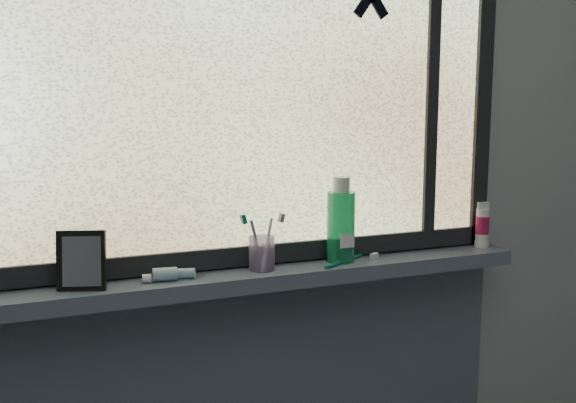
% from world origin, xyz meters
% --- Properties ---
extents(wall_back, '(3.00, 0.01, 2.50)m').
position_xyz_m(wall_back, '(0.00, 1.30, 1.25)').
color(wall_back, '#9EA3A8').
rests_on(wall_back, ground).
extents(windowsill, '(1.62, 0.14, 0.04)m').
position_xyz_m(windowsill, '(0.00, 1.23, 1.00)').
color(windowsill, '#4E5668').
rests_on(windowsill, wall_back).
extents(window_pane, '(1.50, 0.01, 1.00)m').
position_xyz_m(window_pane, '(0.00, 1.28, 1.53)').
color(window_pane, silver).
rests_on(window_pane, wall_back).
extents(frame_bottom, '(1.60, 0.03, 0.05)m').
position_xyz_m(frame_bottom, '(0.00, 1.28, 1.05)').
color(frame_bottom, black).
rests_on(frame_bottom, windowsill).
extents(frame_right, '(0.05, 0.03, 1.10)m').
position_xyz_m(frame_right, '(0.78, 1.28, 1.53)').
color(frame_right, black).
rests_on(frame_right, wall_back).
extents(frame_mullion, '(0.03, 0.03, 1.00)m').
position_xyz_m(frame_mullion, '(0.60, 1.28, 1.53)').
color(frame_mullion, black).
rests_on(frame_mullion, wall_back).
extents(vanity_mirror, '(0.12, 0.08, 0.13)m').
position_xyz_m(vanity_mirror, '(-0.36, 1.22, 1.09)').
color(vanity_mirror, black).
rests_on(vanity_mirror, windowsill).
extents(toothpaste_tube, '(0.18, 0.07, 0.03)m').
position_xyz_m(toothpaste_tube, '(-0.15, 1.22, 1.04)').
color(toothpaste_tube, white).
rests_on(toothpaste_tube, windowsill).
extents(toothbrush_cup, '(0.07, 0.07, 0.09)m').
position_xyz_m(toothbrush_cup, '(0.08, 1.23, 1.06)').
color(toothbrush_cup, '#C2A4D9').
rests_on(toothbrush_cup, windowsill).
extents(toothbrush_lying, '(0.20, 0.13, 0.01)m').
position_xyz_m(toothbrush_lying, '(0.30, 1.22, 1.03)').
color(toothbrush_lying, '#0B6857').
rests_on(toothbrush_lying, windowsill).
extents(mouthwash_bottle, '(0.09, 0.09, 0.19)m').
position_xyz_m(mouthwash_bottle, '(0.30, 1.24, 1.13)').
color(mouthwash_bottle, '#1E9B5E').
rests_on(mouthwash_bottle, windowsill).
extents(cream_tube, '(0.05, 0.05, 0.09)m').
position_xyz_m(cream_tube, '(0.77, 1.24, 1.09)').
color(cream_tube, silver).
rests_on(cream_tube, windowsill).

